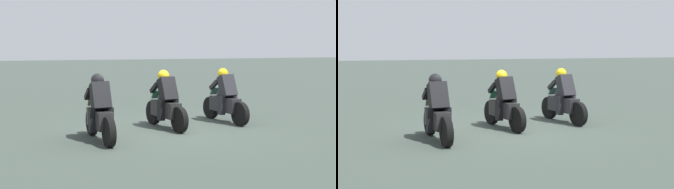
% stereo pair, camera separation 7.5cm
% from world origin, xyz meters
% --- Properties ---
extents(ground_plane, '(120.00, 120.00, 0.00)m').
position_xyz_m(ground_plane, '(0.00, 0.00, 0.00)').
color(ground_plane, '#3A443D').
extents(rider_lane_a, '(2.04, 0.58, 1.51)m').
position_xyz_m(rider_lane_a, '(0.53, -1.87, 0.62)').
color(rider_lane_a, black).
rests_on(rider_lane_a, ground_plane).
extents(rider_lane_b, '(2.04, 0.60, 1.51)m').
position_xyz_m(rider_lane_b, '(0.24, 0.01, 0.62)').
color(rider_lane_b, black).
rests_on(rider_lane_b, ground_plane).
extents(rider_lane_c, '(2.04, 0.55, 1.51)m').
position_xyz_m(rider_lane_c, '(-0.65, 1.92, 0.62)').
color(rider_lane_c, black).
rests_on(rider_lane_c, ground_plane).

